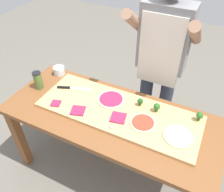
% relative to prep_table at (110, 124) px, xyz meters
% --- Properties ---
extents(ground_plane, '(8.00, 8.00, 0.00)m').
position_rel_prep_table_xyz_m(ground_plane, '(0.00, 0.00, -0.65)').
color(ground_plane, '#6B665B').
extents(prep_table, '(1.68, 0.70, 0.75)m').
position_rel_prep_table_xyz_m(prep_table, '(0.00, 0.00, 0.00)').
color(prep_table, brown).
rests_on(prep_table, ground).
extents(cutting_board, '(1.26, 0.46, 0.02)m').
position_rel_prep_table_xyz_m(cutting_board, '(0.05, 0.05, 0.12)').
color(cutting_board, tan).
rests_on(cutting_board, prep_table).
extents(chefs_knife, '(0.28, 0.13, 0.02)m').
position_rel_prep_table_xyz_m(chefs_knife, '(-0.44, 0.10, 0.14)').
color(chefs_knife, '#B7BABF').
rests_on(chefs_knife, cutting_board).
extents(pizza_whole_tomato_red, '(0.19, 0.19, 0.02)m').
position_rel_prep_table_xyz_m(pizza_whole_tomato_red, '(0.27, 0.00, 0.14)').
color(pizza_whole_tomato_red, beige).
rests_on(pizza_whole_tomato_red, cutting_board).
extents(pizza_whole_beet_magenta, '(0.23, 0.23, 0.02)m').
position_rel_prep_table_xyz_m(pizza_whole_beet_magenta, '(-0.05, 0.13, 0.14)').
color(pizza_whole_beet_magenta, beige).
rests_on(pizza_whole_beet_magenta, cutting_board).
extents(pizza_whole_cheese_artichoke, '(0.21, 0.21, 0.02)m').
position_rel_prep_table_xyz_m(pizza_whole_cheese_artichoke, '(0.53, -0.01, 0.14)').
color(pizza_whole_cheese_artichoke, beige).
rests_on(pizza_whole_cheese_artichoke, cutting_board).
extents(pizza_slice_near_left, '(0.13, 0.13, 0.01)m').
position_rel_prep_table_xyz_m(pizza_slice_near_left, '(-0.22, -0.10, 0.14)').
color(pizza_slice_near_left, '#9E234C').
rests_on(pizza_slice_near_left, cutting_board).
extents(pizza_slice_far_left, '(0.13, 0.13, 0.01)m').
position_rel_prep_table_xyz_m(pizza_slice_far_left, '(0.09, -0.03, 0.14)').
color(pizza_slice_far_left, '#9E234C').
rests_on(pizza_slice_far_left, cutting_board).
extents(pizza_slice_near_right, '(0.09, 0.09, 0.01)m').
position_rel_prep_table_xyz_m(pizza_slice_near_right, '(-0.43, -0.11, 0.14)').
color(pizza_slice_near_right, '#9E234C').
rests_on(pizza_slice_near_right, cutting_board).
extents(broccoli_floret_back_right, '(0.05, 0.05, 0.06)m').
position_rel_prep_table_xyz_m(broccoli_floret_back_right, '(0.18, 0.17, 0.17)').
color(broccoli_floret_back_right, '#2C5915').
rests_on(broccoli_floret_back_right, cutting_board).
extents(broccoli_floret_center_left, '(0.05, 0.05, 0.08)m').
position_rel_prep_table_xyz_m(broccoli_floret_center_left, '(0.62, 0.21, 0.18)').
color(broccoli_floret_center_left, '#366618').
rests_on(broccoli_floret_center_left, cutting_board).
extents(broccoli_floret_front_left, '(0.05, 0.05, 0.07)m').
position_rel_prep_table_xyz_m(broccoli_floret_front_left, '(0.31, 0.16, 0.18)').
color(broccoli_floret_front_left, '#366618').
rests_on(broccoli_floret_front_left, cutting_board).
extents(cheese_crumble_a, '(0.02, 0.02, 0.01)m').
position_rel_prep_table_xyz_m(cheese_crumble_a, '(0.16, 0.24, 0.14)').
color(cheese_crumble_a, white).
rests_on(cheese_crumble_a, cutting_board).
extents(cheese_crumble_b, '(0.02, 0.02, 0.02)m').
position_rel_prep_table_xyz_m(cheese_crumble_b, '(0.08, -0.14, 0.14)').
color(cheese_crumble_b, silver).
rests_on(cheese_crumble_b, cutting_board).
extents(cheese_crumble_c, '(0.02, 0.02, 0.01)m').
position_rel_prep_table_xyz_m(cheese_crumble_c, '(-0.17, 0.04, 0.14)').
color(cheese_crumble_c, white).
rests_on(cheese_crumble_c, cutting_board).
extents(flour_cup, '(0.10, 0.10, 0.08)m').
position_rel_prep_table_xyz_m(flour_cup, '(-0.67, 0.27, 0.14)').
color(flour_cup, white).
rests_on(flour_cup, prep_table).
extents(sauce_jar, '(0.07, 0.07, 0.16)m').
position_rel_prep_table_xyz_m(sauce_jar, '(-0.70, 0.02, 0.19)').
color(sauce_jar, '#517033').
rests_on(sauce_jar, prep_table).
extents(cook_center, '(0.54, 0.39, 1.67)m').
position_rel_prep_table_xyz_m(cook_center, '(0.20, 0.58, 0.35)').
color(cook_center, '#333847').
rests_on(cook_center, ground).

